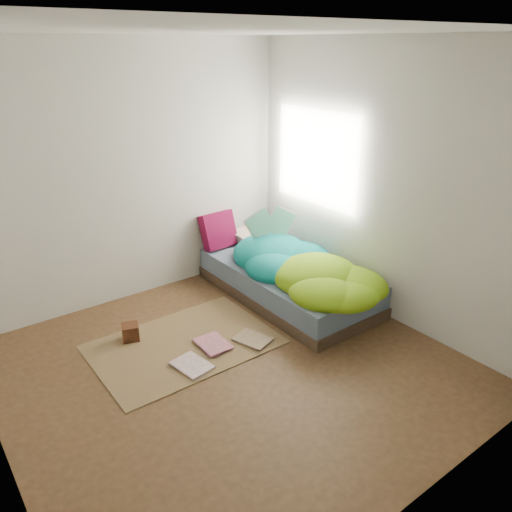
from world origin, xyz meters
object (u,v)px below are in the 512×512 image
(bed, at_px, (287,282))
(floor_book_b, at_px, (201,349))
(floor_book_a, at_px, (181,372))
(pillow_magenta, at_px, (218,230))
(wooden_box, at_px, (130,332))
(open_book, at_px, (271,215))

(bed, relative_size, floor_book_b, 6.04)
(bed, bearing_deg, floor_book_a, -161.59)
(pillow_magenta, relative_size, wooden_box, 2.75)
(bed, bearing_deg, pillow_magenta, 106.58)
(open_book, height_order, wooden_box, open_book)
(pillow_magenta, xyz_separation_m, wooden_box, (-1.45, -0.72, -0.46))
(bed, relative_size, pillow_magenta, 4.90)
(bed, xyz_separation_m, floor_book_b, (-1.30, -0.35, -0.14))
(open_book, distance_m, floor_book_a, 2.02)
(pillow_magenta, height_order, floor_book_a, pillow_magenta)
(bed, bearing_deg, floor_book_b, -164.78)
(wooden_box, bearing_deg, open_book, 4.64)
(floor_book_a, bearing_deg, bed, 9.43)
(wooden_box, distance_m, floor_book_b, 0.69)
(bed, height_order, floor_book_a, bed)
(bed, distance_m, pillow_magenta, 1.03)
(open_book, bearing_deg, wooden_box, -159.84)
(open_book, relative_size, wooden_box, 3.22)
(open_book, xyz_separation_m, wooden_box, (-1.75, -0.14, -0.74))
(bed, distance_m, wooden_box, 1.73)
(bed, xyz_separation_m, pillow_magenta, (-0.27, 0.92, 0.38))
(bed, bearing_deg, wooden_box, 173.53)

